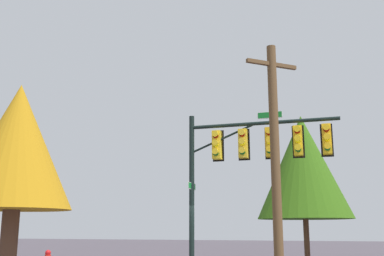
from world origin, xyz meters
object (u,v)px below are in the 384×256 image
object	(u,v)px
utility_pole	(275,156)
tree_near	(17,147)
signal_pole_assembly	(253,152)
tree_mid	(303,166)

from	to	relation	value
utility_pole	tree_near	size ratio (longest dim) A/B	1.40
signal_pole_assembly	tree_near	bearing A→B (deg)	-116.79
signal_pole_assembly	utility_pole	distance (m)	3.39
utility_pole	tree_mid	xyz separation A→B (m)	(-0.30, 7.79, 0.66)
signal_pole_assembly	tree_mid	bearing A→B (deg)	76.83
signal_pole_assembly	tree_mid	size ratio (longest dim) A/B	0.88
utility_pole	tree_mid	distance (m)	7.83
tree_near	utility_pole	bearing A→B (deg)	42.39
tree_near	tree_mid	distance (m)	13.79
utility_pole	tree_mid	world-z (taller)	utility_pole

